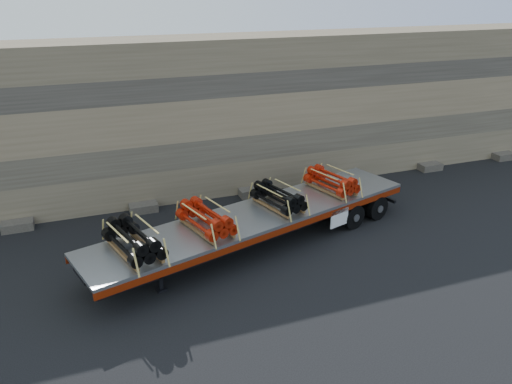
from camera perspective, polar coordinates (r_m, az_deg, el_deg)
ground at (r=18.67m, az=-1.35°, el=-6.61°), size 120.00×120.00×0.00m
rock_wall at (r=23.21m, az=-6.71°, el=8.54°), size 44.00×3.00×7.00m
trailer at (r=18.65m, az=0.11°, el=-4.33°), size 13.40×6.15×1.32m
bundle_front at (r=16.08m, az=-13.83°, el=-5.43°), size 1.81×2.62×0.84m
bundle_midfront at (r=17.11m, az=-5.73°, el=-3.11°), size 1.72×2.49×0.80m
bundle_midrear at (r=18.76m, az=2.56°, el=-0.66°), size 1.64×2.38×0.77m
bundle_rear at (r=20.49m, az=8.61°, el=1.20°), size 1.66×2.40×0.77m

